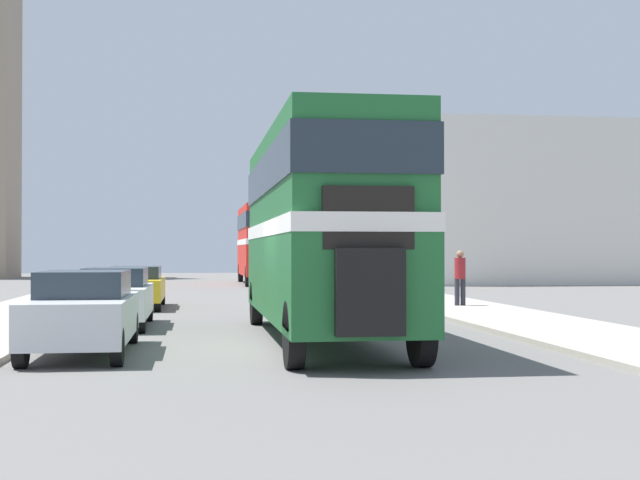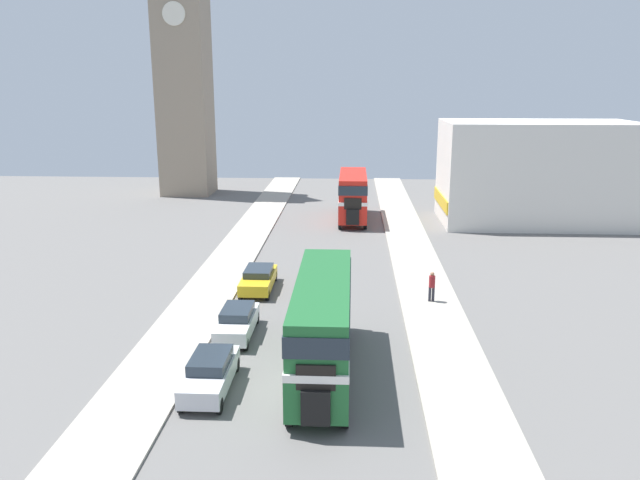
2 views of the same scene
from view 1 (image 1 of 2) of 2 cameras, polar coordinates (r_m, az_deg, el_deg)
name	(u,v)px [view 1 (image 1 of 2)]	position (r m, az deg, el deg)	size (l,w,h in m)	color
ground_plane	(288,349)	(17.42, -2.09, -7.01)	(120.00, 120.00, 0.00)	slate
sidewalk_right	(615,341)	(19.32, 18.37, -6.17)	(3.50, 120.00, 0.12)	#A8A093
double_decker_bus	(320,219)	(18.96, 0.01, 1.36)	(2.42, 10.95, 4.36)	#1E602D
bus_distant	(264,238)	(51.25, -3.63, 0.12)	(2.55, 9.72, 4.43)	red
car_parked_near	(84,311)	(17.10, -14.90, -4.44)	(1.74, 4.60, 1.54)	silver
car_parked_mid	(115,296)	(22.94, -12.96, -3.54)	(1.68, 4.44, 1.49)	white
car_parked_far	(135,286)	(30.29, -11.75, -2.91)	(1.84, 4.69, 1.39)	gold
pedestrian_walking	(460,274)	(29.57, 8.95, -2.18)	(0.36, 0.36, 1.80)	#282833
shop_building_block	(544,205)	(55.07, 14.12, 2.18)	(17.22, 9.15, 9.31)	silver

